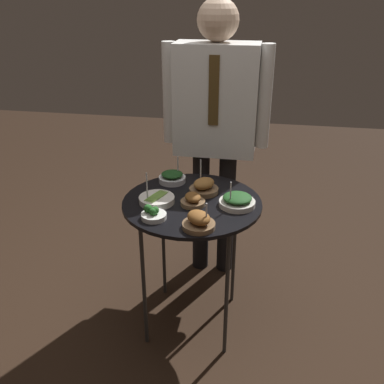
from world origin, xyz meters
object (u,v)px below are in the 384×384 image
(bowl_spinach_front_left, at_px, (172,177))
(bowl_roast_far_rim, at_px, (204,187))
(serving_cart, at_px, (192,211))
(waiter_figure, at_px, (216,114))
(bowl_broccoli_back_left, at_px, (153,214))
(bowl_roast_mid_left, at_px, (199,221))
(bowl_spinach_back_right, at_px, (237,201))
(bowl_asparagus_near_rim, at_px, (157,199))
(bowl_roast_center, at_px, (193,200))

(bowl_spinach_front_left, bearing_deg, bowl_roast_far_rim, -28.37)
(serving_cart, bearing_deg, bowl_roast_far_rim, 68.38)
(serving_cart, xyz_separation_m, waiter_figure, (0.04, 0.53, 0.36))
(serving_cart, relative_size, bowl_broccoli_back_left, 6.45)
(bowl_roast_mid_left, bearing_deg, bowl_spinach_back_right, 58.28)
(serving_cart, height_order, bowl_asparagus_near_rim, bowl_asparagus_near_rim)
(bowl_roast_center, xyz_separation_m, bowl_spinach_back_right, (0.21, 0.03, 0.00))
(bowl_roast_far_rim, distance_m, bowl_spinach_front_left, 0.21)
(bowl_roast_center, xyz_separation_m, bowl_roast_mid_left, (0.06, -0.21, 0.01))
(serving_cart, height_order, bowl_spinach_front_left, bowl_spinach_front_left)
(bowl_spinach_back_right, relative_size, bowl_roast_far_rim, 1.05)
(bowl_spinach_back_right, height_order, waiter_figure, waiter_figure)
(bowl_roast_mid_left, xyz_separation_m, bowl_spinach_front_left, (-0.22, 0.46, -0.01))
(bowl_roast_far_rim, xyz_separation_m, waiter_figure, (0.00, 0.42, 0.27))
(bowl_asparagus_near_rim, bearing_deg, bowl_broccoli_back_left, -81.28)
(bowl_roast_center, distance_m, bowl_broccoli_back_left, 0.23)
(bowl_roast_mid_left, distance_m, bowl_spinach_front_left, 0.51)
(serving_cart, distance_m, bowl_spinach_front_left, 0.27)
(bowl_broccoli_back_left, bearing_deg, serving_cart, 54.70)
(bowl_roast_center, height_order, bowl_asparagus_near_rim, bowl_asparagus_near_rim)
(bowl_broccoli_back_left, bearing_deg, bowl_spinach_front_left, 90.33)
(bowl_roast_mid_left, relative_size, bowl_spinach_back_right, 0.86)
(bowl_roast_mid_left, relative_size, waiter_figure, 0.09)
(bowl_asparagus_near_rim, bearing_deg, bowl_roast_center, 2.05)
(bowl_roast_far_rim, bearing_deg, waiter_figure, 89.78)
(serving_cart, bearing_deg, bowl_roast_center, -73.52)
(bowl_asparagus_near_rim, distance_m, bowl_spinach_front_left, 0.25)
(serving_cart, distance_m, bowl_roast_far_rim, 0.14)
(bowl_roast_center, bearing_deg, bowl_asparagus_near_rim, -177.95)
(serving_cart, height_order, bowl_broccoli_back_left, bowl_broccoli_back_left)
(bowl_roast_center, relative_size, bowl_roast_far_rim, 0.73)
(serving_cart, height_order, bowl_roast_center, bowl_roast_center)
(bowl_asparagus_near_rim, relative_size, bowl_spinach_front_left, 1.20)
(bowl_asparagus_near_rim, xyz_separation_m, bowl_spinach_back_right, (0.39, 0.03, 0.01))
(bowl_spinach_front_left, relative_size, waiter_figure, 0.09)
(bowl_roast_mid_left, bearing_deg, bowl_broccoli_back_left, 167.82)
(bowl_spinach_back_right, bearing_deg, waiter_figure, 108.38)
(serving_cart, relative_size, bowl_roast_mid_left, 5.02)
(bowl_broccoli_back_left, height_order, bowl_spinach_front_left, bowl_spinach_front_left)
(bowl_spinach_back_right, bearing_deg, serving_cart, 177.29)
(bowl_asparagus_near_rim, bearing_deg, bowl_spinach_front_left, 85.01)
(bowl_spinach_front_left, distance_m, waiter_figure, 0.46)
(bowl_asparagus_near_rim, bearing_deg, bowl_roast_far_rim, 35.61)
(waiter_figure, bearing_deg, bowl_asparagus_near_rim, -110.36)
(bowl_broccoli_back_left, xyz_separation_m, waiter_figure, (0.19, 0.73, 0.28))
(bowl_broccoli_back_left, relative_size, bowl_spinach_front_left, 0.80)
(bowl_broccoli_back_left, bearing_deg, bowl_roast_center, 46.92)
(bowl_broccoli_back_left, height_order, bowl_spinach_back_right, bowl_spinach_back_right)
(bowl_spinach_front_left, bearing_deg, bowl_roast_center, -57.43)
(bowl_roast_mid_left, height_order, bowl_asparagus_near_rim, bowl_asparagus_near_rim)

